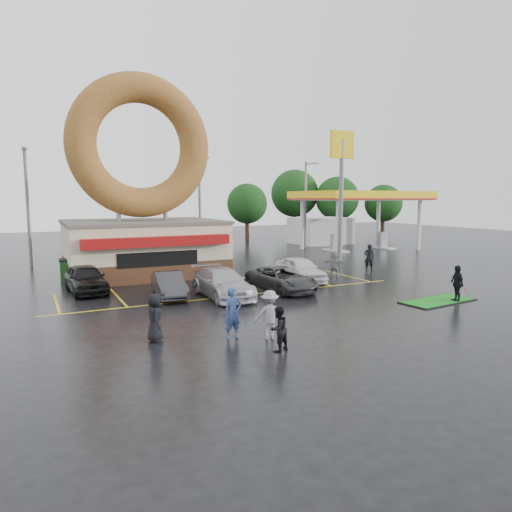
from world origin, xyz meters
name	(u,v)px	position (x,y,z in m)	size (l,w,h in m)	color
ground	(271,309)	(0.00, 0.00, 0.00)	(120.00, 120.00, 0.00)	black
donut_shop	(142,209)	(-3.00, 12.97, 4.46)	(10.20, 8.70, 13.50)	#472B19
gas_station	(342,212)	(20.00, 20.94, 3.70)	(12.30, 13.65, 5.90)	silver
shell_sign	(342,171)	(13.00, 12.00, 7.38)	(2.20, 0.36, 10.60)	slate
streetlight_left	(28,204)	(-10.00, 19.92, 4.78)	(0.40, 2.21, 9.00)	slate
streetlight_mid	(200,203)	(4.00, 20.92, 4.78)	(0.40, 2.21, 9.00)	slate
streetlight_right	(306,202)	(16.00, 21.92, 4.78)	(0.40, 2.21, 9.00)	slate
tree_far_a	(337,198)	(26.00, 30.00, 5.18)	(5.60, 5.60, 8.00)	#332114
tree_far_b	(383,203)	(32.00, 28.00, 4.53)	(4.90, 4.90, 7.00)	#332114
tree_far_c	(295,193)	(22.00, 34.00, 5.84)	(6.30, 6.30, 9.00)	#332114
tree_far_d	(247,204)	(14.00, 32.00, 4.53)	(4.90, 4.90, 7.00)	#332114
car_black	(86,279)	(-7.36, 8.00, 0.78)	(1.83, 4.55, 1.55)	black
car_dgrey	(169,285)	(-3.58, 4.72, 0.66)	(1.39, 3.99, 1.31)	#2E2F31
car_silver	(223,283)	(-1.02, 3.50, 0.75)	(2.11, 5.19, 1.51)	#B4B3B8
car_grey	(281,279)	(2.57, 3.50, 0.68)	(2.25, 4.88, 1.36)	#2F2F31
car_white	(300,269)	(5.11, 5.55, 0.77)	(1.82, 4.52, 1.54)	silver
person_blue	(233,313)	(-3.43, -3.37, 0.97)	(0.71, 0.46, 1.94)	navy
person_blackjkt	(278,329)	(-2.62, -5.37, 0.78)	(0.76, 0.59, 1.56)	black
person_hoodie	(270,315)	(-2.23, -4.01, 0.92)	(1.18, 0.68, 1.83)	gray
person_bystander	(155,318)	(-6.11, -2.40, 0.89)	(0.87, 0.56, 1.78)	black
person_cameraman	(457,284)	(9.13, -2.84, 0.93)	(1.09, 0.46, 1.87)	black
person_walker_near	(334,264)	(8.00, 5.91, 0.89)	(1.64, 0.52, 1.77)	gray
person_walker_far	(369,258)	(11.79, 6.92, 0.97)	(0.71, 0.46, 1.94)	black
dumpster	(76,270)	(-7.50, 12.42, 0.65)	(1.80, 1.20, 1.30)	#1C481B
putting_green	(438,301)	(8.34, -2.41, 0.03)	(4.23, 2.15, 0.51)	black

